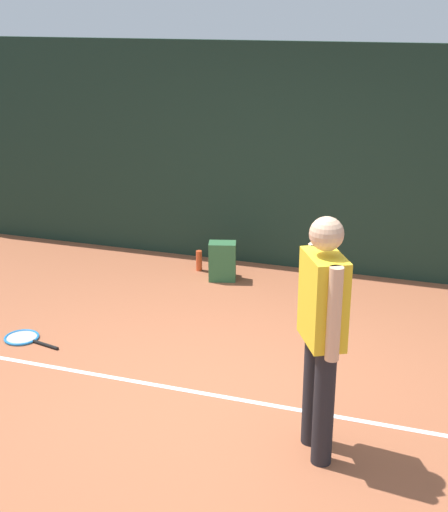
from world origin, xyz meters
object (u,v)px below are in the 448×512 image
object	(u,v)px
tennis_racket	(24,338)
tennis_player	(322,325)
backpack	(222,261)
water_bottle	(199,261)

from	to	relation	value
tennis_racket	tennis_player	bearing A→B (deg)	175.91
tennis_player	backpack	world-z (taller)	tennis_player
tennis_player	water_bottle	xyz separation A→B (m)	(-2.01, 3.08, -0.85)
tennis_player	tennis_racket	xyz separation A→B (m)	(-2.92, 0.86, -0.95)
tennis_racket	water_bottle	xyz separation A→B (m)	(0.91, 2.21, 0.11)
tennis_racket	water_bottle	distance (m)	2.40
tennis_racket	water_bottle	size ratio (longest dim) A/B	2.66
tennis_player	backpack	xyz separation A→B (m)	(-1.66, 2.90, -0.76)
tennis_racket	backpack	size ratio (longest dim) A/B	1.45
tennis_racket	water_bottle	world-z (taller)	water_bottle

